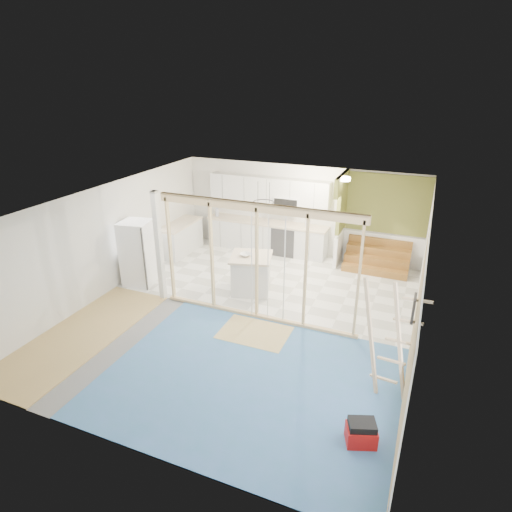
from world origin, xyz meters
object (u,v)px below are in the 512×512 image
at_px(fridge, 138,253).
at_px(toolbox, 361,433).
at_px(ladder, 389,340).
at_px(island, 251,274).

xyz_separation_m(fridge, toolbox, (6.07, -3.11, -0.63)).
height_order(fridge, ladder, ladder).
bearing_deg(island, toolbox, -64.14).
bearing_deg(ladder, toolbox, -74.68).
distance_m(toolbox, ladder, 1.49).
bearing_deg(fridge, toolbox, -37.88).
distance_m(fridge, ladder, 6.49).
relative_size(toolbox, ladder, 0.25).
relative_size(fridge, island, 1.40).
bearing_deg(toolbox, ladder, 63.22).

